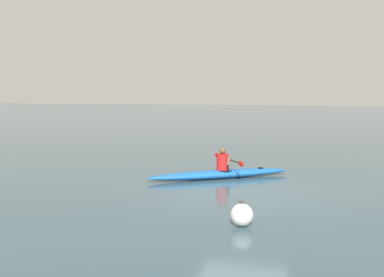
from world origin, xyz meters
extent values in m
plane|color=#334C56|center=(0.00, 0.00, 0.00)|extent=(160.00, 160.00, 0.00)
ellipsoid|color=#1959A5|center=(1.05, -2.23, 0.14)|extent=(4.39, 3.15, 0.28)
torus|color=black|center=(0.94, -2.30, 0.26)|extent=(0.72, 0.72, 0.04)
cylinder|color=black|center=(-0.17, -3.03, 0.27)|extent=(0.18, 0.18, 0.02)
cylinder|color=red|center=(0.98, -2.28, 0.54)|extent=(0.40, 0.40, 0.52)
sphere|color=brown|center=(0.98, -2.28, 0.91)|extent=(0.21, 0.21, 0.21)
cylinder|color=black|center=(0.81, -2.39, 0.62)|extent=(1.11, 1.67, 0.03)
ellipsoid|color=red|center=(1.35, -3.21, 0.62)|extent=(0.25, 0.36, 0.17)
ellipsoid|color=red|center=(0.27, -1.56, 0.62)|extent=(0.25, 0.36, 0.17)
cylinder|color=brown|center=(1.07, -2.57, 0.61)|extent=(0.30, 0.22, 0.34)
cylinder|color=brown|center=(0.75, -2.07, 0.61)|extent=(0.14, 0.32, 0.34)
sphere|color=silver|center=(-0.45, 3.01, 0.24)|extent=(0.49, 0.49, 0.49)
torus|color=#333338|center=(-0.45, 3.01, 0.52)|extent=(0.12, 0.12, 0.02)
camera|label=1|loc=(-1.87, 12.69, 2.86)|focal=44.06mm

